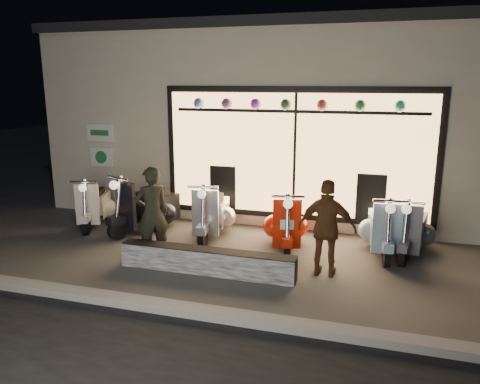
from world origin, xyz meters
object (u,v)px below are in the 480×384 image
object	(u,v)px
scooter_red	(286,223)
woman	(327,228)
graffiti_barrier	(207,261)
man	(152,213)
scooter_silver	(213,213)

from	to	relation	value
scooter_red	woman	distance (m)	1.48
graffiti_barrier	woman	bearing A→B (deg)	14.43
graffiti_barrier	man	size ratio (longest dim) A/B	1.79
graffiti_barrier	scooter_silver	distance (m)	1.92
graffiti_barrier	man	xyz separation A→B (m)	(-1.11, 0.36, 0.60)
scooter_silver	man	bearing A→B (deg)	-117.55
graffiti_barrier	scooter_red	bearing A→B (deg)	59.77
scooter_red	man	bearing A→B (deg)	-161.55
scooter_red	man	distance (m)	2.44
man	graffiti_barrier	bearing A→B (deg)	118.83
graffiti_barrier	scooter_red	distance (m)	1.89
scooter_red	woman	world-z (taller)	woman
graffiti_barrier	scooter_silver	world-z (taller)	scooter_silver
man	woman	xyz separation A→B (m)	(2.92, 0.11, -0.03)
graffiti_barrier	scooter_silver	xyz separation A→B (m)	(-0.56, 1.82, 0.24)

